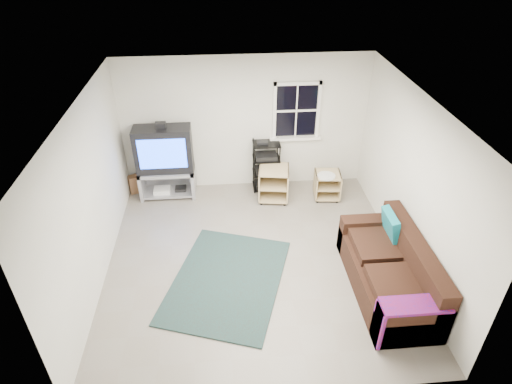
{
  "coord_description": "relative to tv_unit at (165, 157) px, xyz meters",
  "views": [
    {
      "loc": [
        -0.43,
        -5.08,
        4.6
      ],
      "look_at": [
        0.04,
        0.4,
        1.02
      ],
      "focal_mm": 30.0,
      "sensor_mm": 36.0,
      "label": 1
    }
  ],
  "objects": [
    {
      "name": "sofa",
      "position": [
        3.38,
        -2.82,
        -0.5
      ],
      "size": [
        0.91,
        2.06,
        0.94
      ],
      "color": "black",
      "rests_on": "ground"
    },
    {
      "name": "shag_rug",
      "position": [
        1.06,
        -2.45,
        -0.82
      ],
      "size": [
        2.13,
        2.5,
        0.03
      ],
      "primitive_type": "cube",
      "rotation": [
        0.0,
        0.0,
        -0.32
      ],
      "color": "black",
      "rests_on": "ground"
    },
    {
      "name": "tv_unit",
      "position": [
        0.0,
        0.0,
        0.0
      ],
      "size": [
        1.03,
        0.52,
        1.52
      ],
      "color": "#9D9DA5",
      "rests_on": "ground"
    },
    {
      "name": "side_table_left",
      "position": [
        2.01,
        -0.27,
        -0.49
      ],
      "size": [
        0.63,
        0.63,
        0.65
      ],
      "rotation": [
        0.0,
        0.0,
        -0.15
      ],
      "color": "tan",
      "rests_on": "ground"
    },
    {
      "name": "room",
      "position": [
        2.47,
        0.25,
        0.64
      ],
      "size": [
        4.6,
        4.62,
        4.6
      ],
      "color": "slate",
      "rests_on": "ground"
    },
    {
      "name": "paper_bag",
      "position": [
        -0.65,
        0.16,
        -0.66
      ],
      "size": [
        0.29,
        0.25,
        0.36
      ],
      "primitive_type": "cube",
      "rotation": [
        0.0,
        0.0,
        0.41
      ],
      "color": "#9A6C45",
      "rests_on": "ground"
    },
    {
      "name": "side_table_right",
      "position": [
        3.03,
        -0.33,
        -0.53
      ],
      "size": [
        0.51,
        0.51,
        0.54
      ],
      "rotation": [
        0.0,
        0.0,
        -0.09
      ],
      "color": "tan",
      "rests_on": "ground"
    },
    {
      "name": "av_rack",
      "position": [
        1.9,
        0.07,
        -0.39
      ],
      "size": [
        0.51,
        0.37,
        1.03
      ],
      "color": "black",
      "rests_on": "ground"
    }
  ]
}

